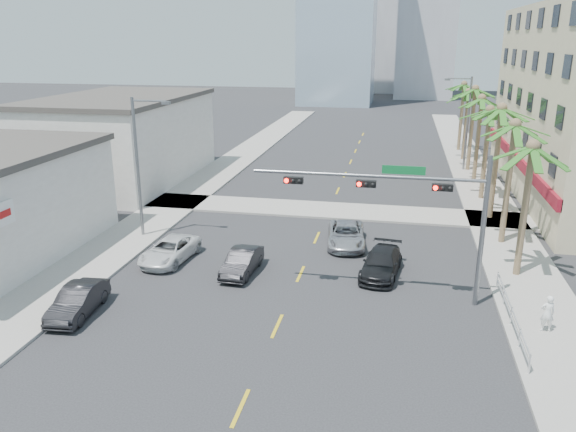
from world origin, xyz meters
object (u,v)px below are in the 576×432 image
object	(u,v)px
car_parked_far	(170,250)
car_lane_right	(381,263)
pedestrian	(547,313)
car_parked_mid	(78,301)
traffic_signal_mast	(414,202)
car_lane_center	(346,235)
car_lane_left	(242,262)

from	to	relation	value
car_parked_far	car_lane_right	bearing A→B (deg)	7.60
pedestrian	car_parked_far	bearing A→B (deg)	-21.07
car_parked_mid	car_parked_far	distance (m)	7.28
traffic_signal_mast	car_parked_mid	bearing A→B (deg)	-162.95
car_lane_center	car_parked_far	bearing A→B (deg)	-160.77
car_lane_left	car_lane_right	distance (m)	7.65
car_lane_right	car_lane_center	bearing A→B (deg)	125.63
car_parked_far	car_lane_right	size ratio (longest dim) A/B	1.00
car_parked_mid	traffic_signal_mast	bearing A→B (deg)	12.35
car_lane_center	pedestrian	bearing A→B (deg)	-50.24
traffic_signal_mast	car_lane_left	xyz separation A→B (m)	(-8.98, 1.55, -4.40)
car_lane_center	car_lane_right	size ratio (longest dim) A/B	1.05
car_parked_far	pedestrian	xyz separation A→B (m)	(19.49, -4.74, 0.35)
car_parked_mid	car_lane_center	world-z (taller)	same
car_lane_right	car_parked_far	bearing A→B (deg)	-171.40
traffic_signal_mast	car_parked_mid	size ratio (longest dim) A/B	2.69
car_parked_far	pedestrian	bearing A→B (deg)	-7.87
car_parked_mid	car_lane_left	xyz separation A→B (m)	(6.21, 6.20, -0.02)
traffic_signal_mast	pedestrian	size ratio (longest dim) A/B	6.59
traffic_signal_mast	car_parked_far	xyz separation A→B (m)	(-13.58, 2.45, -4.41)
car_parked_mid	car_lane_right	xyz separation A→B (m)	(13.75, 7.48, -0.01)
car_parked_far	car_lane_center	world-z (taller)	car_lane_center
car_parked_far	car_lane_left	world-z (taller)	car_lane_left
car_lane_left	car_lane_center	world-z (taller)	car_lane_center
car_parked_mid	pedestrian	xyz separation A→B (m)	(21.09, 2.36, 0.31)
car_lane_center	car_lane_right	xyz separation A→B (m)	(2.35, -4.27, -0.01)
car_lane_center	pedestrian	size ratio (longest dim) A/B	2.90
car_parked_mid	car_lane_left	bearing A→B (deg)	40.30
pedestrian	traffic_signal_mast	bearing A→B (deg)	-28.64
traffic_signal_mast	car_parked_far	distance (m)	14.49
car_lane_center	pedestrian	distance (m)	13.50
car_parked_mid	car_lane_left	distance (m)	8.78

